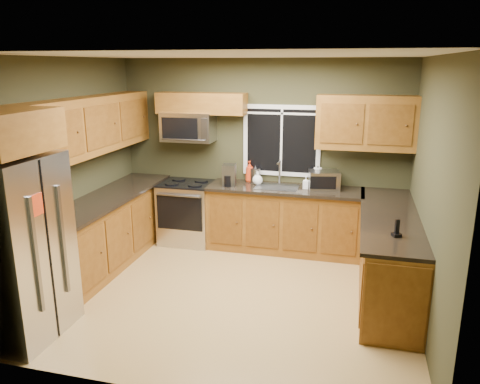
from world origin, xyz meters
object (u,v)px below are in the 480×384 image
at_px(range, 187,212).
at_px(kettle, 255,175).
at_px(coffee_maker, 229,176).
at_px(toaster_oven, 324,180).
at_px(cordless_phone, 397,231).
at_px(microwave, 188,127).
at_px(soap_bottle_c, 258,178).
at_px(refrigerator, 17,249).
at_px(paper_towel_roll, 317,177).
at_px(soap_bottle_a, 250,171).
at_px(soap_bottle_b, 306,183).

distance_m(range, kettle, 1.18).
xyz_separation_m(coffee_maker, kettle, (0.33, 0.24, -0.02)).
relative_size(toaster_oven, cordless_phone, 2.56).
distance_m(microwave, soap_bottle_c, 1.26).
distance_m(microwave, kettle, 1.21).
bearing_deg(refrigerator, kettle, 60.21).
bearing_deg(soap_bottle_c, toaster_oven, -2.46).
xyz_separation_m(toaster_oven, paper_towel_roll, (-0.10, 0.15, 0.00)).
distance_m(range, toaster_oven, 2.08).
bearing_deg(soap_bottle_a, paper_towel_roll, -1.15).
xyz_separation_m(kettle, soap_bottle_b, (0.75, -0.15, -0.03)).
xyz_separation_m(toaster_oven, cordless_phone, (0.85, -1.69, -0.07)).
xyz_separation_m(toaster_oven, kettle, (-1.00, 0.12, -0.01)).
bearing_deg(range, paper_towel_roll, 6.34).
relative_size(coffee_maker, kettle, 1.17).
bearing_deg(cordless_phone, range, 150.22).
bearing_deg(range, kettle, 10.23).
bearing_deg(kettle, soap_bottle_c, -58.52).
xyz_separation_m(microwave, soap_bottle_b, (1.75, -0.11, -0.70)).
height_order(paper_towel_roll, soap_bottle_c, paper_towel_roll).
distance_m(refrigerator, cordless_phone, 3.72).
distance_m(refrigerator, coffee_maker, 3.04).
relative_size(paper_towel_roll, soap_bottle_a, 0.95).
xyz_separation_m(range, kettle, (1.00, 0.18, 0.59)).
bearing_deg(soap_bottle_a, kettle, -26.57).
height_order(kettle, paper_towel_roll, paper_towel_roll).
bearing_deg(kettle, soap_bottle_a, 153.43).
xyz_separation_m(range, paper_towel_roll, (1.89, 0.21, 0.60)).
height_order(refrigerator, coffee_maker, refrigerator).
bearing_deg(toaster_oven, range, -178.33).
height_order(toaster_oven, cordless_phone, toaster_oven).
relative_size(range, paper_towel_roll, 3.21).
bearing_deg(refrigerator, cordless_phone, 17.83).
height_order(range, kettle, kettle).
bearing_deg(microwave, soap_bottle_c, -2.04).
bearing_deg(paper_towel_roll, microwave, -177.75).
distance_m(soap_bottle_a, soap_bottle_c, 0.21).
bearing_deg(kettle, microwave, -177.47).
height_order(toaster_oven, soap_bottle_c, toaster_oven).
distance_m(microwave, soap_bottle_b, 1.89).
distance_m(toaster_oven, soap_bottle_c, 0.95).
relative_size(refrigerator, microwave, 2.37).
relative_size(microwave, soap_bottle_b, 4.49).
height_order(refrigerator, soap_bottle_c, refrigerator).
distance_m(toaster_oven, kettle, 1.00).
bearing_deg(paper_towel_roll, soap_bottle_c, -172.45).
xyz_separation_m(refrigerator, paper_towel_roll, (2.58, 2.98, 0.17)).
bearing_deg(kettle, cordless_phone, -44.40).
relative_size(soap_bottle_a, soap_bottle_c, 1.64).
relative_size(kettle, cordless_phone, 1.43).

